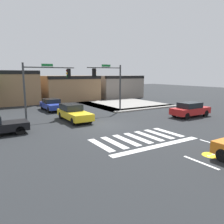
{
  "coord_description": "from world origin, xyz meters",
  "views": [
    {
      "loc": [
        -9.16,
        -15.97,
        4.31
      ],
      "look_at": [
        0.84,
        0.22,
        1.04
      ],
      "focal_mm": 35.35,
      "sensor_mm": 36.0,
      "label": 1
    }
  ],
  "objects_px": {
    "car_blue": "(52,104)",
    "traffic_signal_northwest": "(45,80)",
    "traffic_signal_northeast": "(109,79)",
    "car_yellow": "(74,113)",
    "car_red": "(190,109)"
  },
  "relations": [
    {
      "from": "traffic_signal_northwest",
      "to": "traffic_signal_northeast",
      "type": "distance_m",
      "value": 6.98
    },
    {
      "from": "traffic_signal_northeast",
      "to": "car_red",
      "type": "distance_m",
      "value": 9.26
    },
    {
      "from": "traffic_signal_northeast",
      "to": "car_yellow",
      "type": "height_order",
      "value": "traffic_signal_northeast"
    },
    {
      "from": "traffic_signal_northwest",
      "to": "car_red",
      "type": "distance_m",
      "value": 14.77
    },
    {
      "from": "traffic_signal_northwest",
      "to": "traffic_signal_northeast",
      "type": "relative_size",
      "value": 1.0
    },
    {
      "from": "car_blue",
      "to": "traffic_signal_northwest",
      "type": "bearing_deg",
      "value": -22.62
    },
    {
      "from": "traffic_signal_northeast",
      "to": "car_red",
      "type": "height_order",
      "value": "traffic_signal_northeast"
    },
    {
      "from": "car_blue",
      "to": "car_yellow",
      "type": "bearing_deg",
      "value": -0.49
    },
    {
      "from": "traffic_signal_northwest",
      "to": "traffic_signal_northeast",
      "type": "xyz_separation_m",
      "value": [
        6.98,
        -0.28,
        -0.01
      ]
    },
    {
      "from": "traffic_signal_northeast",
      "to": "car_yellow",
      "type": "distance_m",
      "value": 6.29
    },
    {
      "from": "car_yellow",
      "to": "car_blue",
      "type": "xyz_separation_m",
      "value": [
        0.06,
        6.95,
        -0.04
      ]
    },
    {
      "from": "traffic_signal_northwest",
      "to": "car_red",
      "type": "xyz_separation_m",
      "value": [
        12.7,
        -6.92,
        -2.98
      ]
    },
    {
      "from": "car_red",
      "to": "car_yellow",
      "type": "bearing_deg",
      "value": -22.73
    },
    {
      "from": "car_yellow",
      "to": "traffic_signal_northeast",
      "type": "bearing_deg",
      "value": 112.26
    },
    {
      "from": "car_red",
      "to": "traffic_signal_northwest",
      "type": "bearing_deg",
      "value": -28.6
    }
  ]
}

